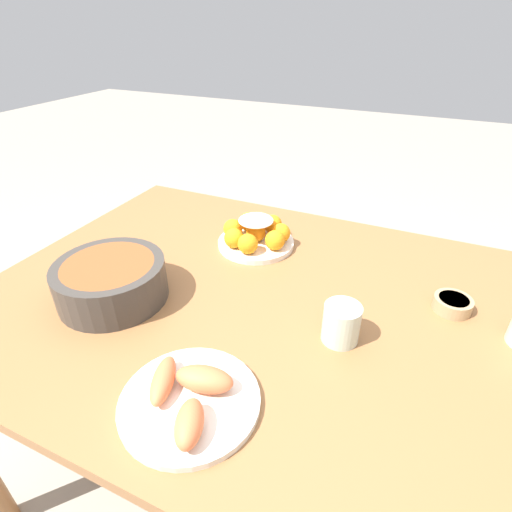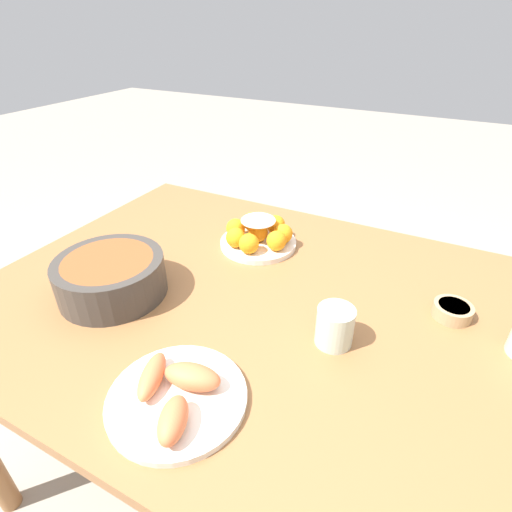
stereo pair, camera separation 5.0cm
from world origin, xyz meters
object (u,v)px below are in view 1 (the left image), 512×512
(seafood_platter, at_px, (189,398))
(sauce_bowl, at_px, (453,304))
(dining_table, at_px, (256,323))
(serving_bowl, at_px, (111,280))
(cake_plate, at_px, (256,235))
(cup_far, at_px, (341,323))

(seafood_platter, bearing_deg, sauce_bowl, -130.98)
(dining_table, bearing_deg, serving_bowl, 25.03)
(dining_table, xyz_separation_m, serving_bowl, (0.32, 0.15, 0.14))
(cake_plate, height_order, sauce_bowl, cake_plate)
(sauce_bowl, height_order, cup_far, cup_far)
(serving_bowl, relative_size, seafood_platter, 1.03)
(cup_far, bearing_deg, seafood_platter, 53.85)
(cake_plate, bearing_deg, cup_far, 138.29)
(serving_bowl, distance_m, cup_far, 0.56)
(cake_plate, distance_m, serving_bowl, 0.44)
(sauce_bowl, height_order, seafood_platter, seafood_platter)
(cake_plate, height_order, cup_far, cake_plate)
(dining_table, relative_size, cup_far, 15.48)
(dining_table, bearing_deg, cake_plate, -65.70)
(cake_plate, bearing_deg, sauce_bowl, 170.90)
(serving_bowl, bearing_deg, sauce_bowl, -159.11)
(dining_table, xyz_separation_m, sauce_bowl, (-0.45, -0.14, 0.10))
(seafood_platter, bearing_deg, dining_table, -86.08)
(dining_table, xyz_separation_m, cup_far, (-0.23, 0.06, 0.13))
(sauce_bowl, xyz_separation_m, cup_far, (0.22, 0.21, 0.03))
(dining_table, height_order, serving_bowl, serving_bowl)
(cake_plate, bearing_deg, dining_table, 114.30)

